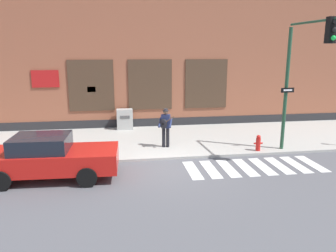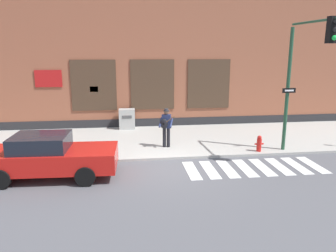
% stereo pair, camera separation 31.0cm
% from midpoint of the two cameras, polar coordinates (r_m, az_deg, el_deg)
% --- Properties ---
extents(ground_plane, '(160.00, 160.00, 0.00)m').
position_cam_midpoint_polar(ground_plane, '(12.52, 0.59, -7.22)').
color(ground_plane, '#56565B').
extents(sidewalk, '(28.00, 5.74, 0.10)m').
position_cam_midpoint_polar(sidewalk, '(16.02, -1.24, -2.47)').
color(sidewalk, '#ADAAA3').
rests_on(sidewalk, ground).
extents(building_backdrop, '(28.00, 4.06, 7.93)m').
position_cam_midpoint_polar(building_backdrop, '(20.29, -2.79, 11.96)').
color(building_backdrop, '#99563D').
rests_on(building_backdrop, ground).
extents(crosswalk, '(5.20, 1.90, 0.01)m').
position_cam_midpoint_polar(crosswalk, '(12.94, 15.36, -6.99)').
color(crosswalk, silver).
rests_on(crosswalk, ground).
extents(red_car, '(4.67, 2.12, 1.53)m').
position_cam_midpoint_polar(red_car, '(12.03, -19.51, -4.98)').
color(red_car, red).
rests_on(red_car, ground).
extents(busker, '(0.72, 0.67, 1.74)m').
position_cam_midpoint_polar(busker, '(14.46, 0.26, 0.10)').
color(busker, black).
rests_on(busker, sidewalk).
extents(traffic_light, '(0.62, 2.71, 5.34)m').
position_cam_midpoint_polar(traffic_light, '(13.87, 23.19, 9.67)').
color(traffic_light, '#234C33').
rests_on(traffic_light, sidewalk).
extents(utility_box, '(0.87, 0.61, 1.10)m').
position_cam_midpoint_polar(utility_box, '(18.15, -6.68, 1.24)').
color(utility_box, '#ADADA8').
rests_on(utility_box, sidewalk).
extents(fire_hydrant, '(0.38, 0.20, 0.70)m').
position_cam_midpoint_polar(fire_hydrant, '(14.59, 16.18, -2.95)').
color(fire_hydrant, red).
rests_on(fire_hydrant, sidewalk).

